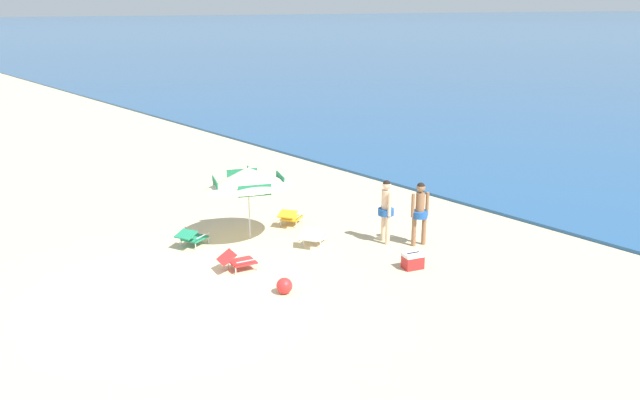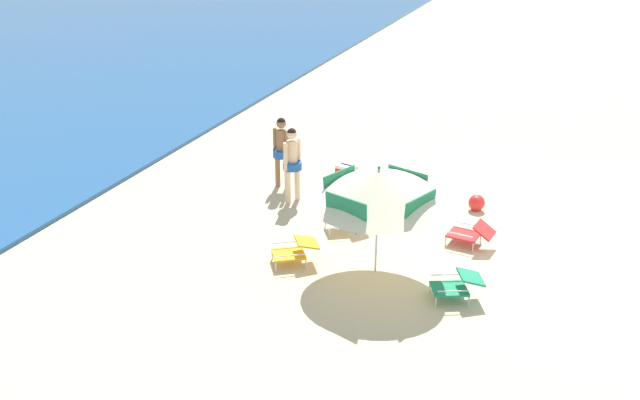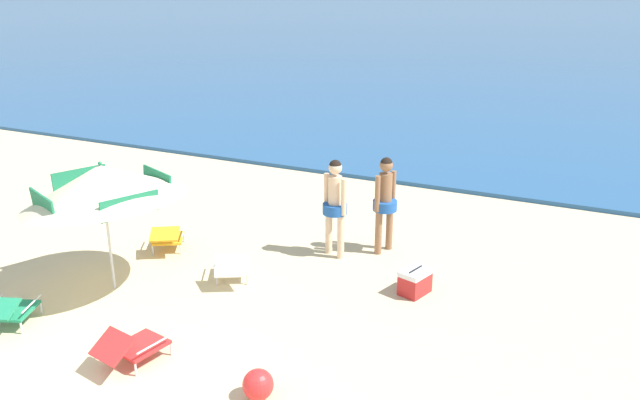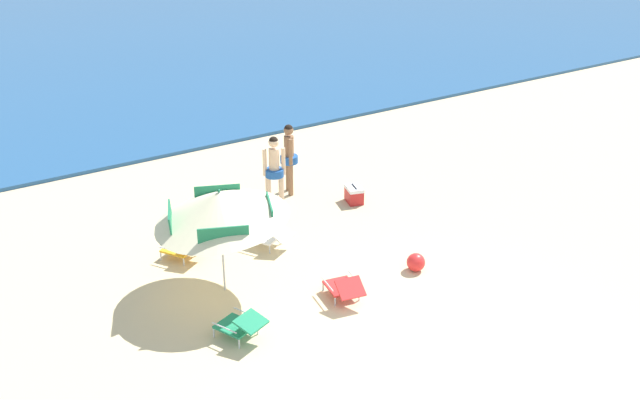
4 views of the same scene
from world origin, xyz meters
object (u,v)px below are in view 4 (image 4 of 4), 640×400
(lounge_chair_under_umbrella, at_px, (270,236))
(beach_umbrella_striped_main, at_px, (220,206))
(lounge_chair_spare_folded, at_px, (344,287))
(lounge_chair_beside_umbrella, at_px, (241,324))
(person_standing_near_shore, at_px, (289,154))
(person_standing_beside, at_px, (274,167))
(cooler_box, at_px, (354,194))
(lounge_chair_facing_sea, at_px, (184,247))
(beach_ball, at_px, (416,262))

(lounge_chair_under_umbrella, bearing_deg, beach_umbrella_striped_main, -146.73)
(lounge_chair_spare_folded, bearing_deg, lounge_chair_beside_umbrella, -178.70)
(lounge_chair_beside_umbrella, xyz_separation_m, person_standing_near_shore, (3.83, 4.80, 0.74))
(lounge_chair_spare_folded, xyz_separation_m, person_standing_beside, (0.93, 4.20, 0.75))
(person_standing_near_shore, bearing_deg, lounge_chair_under_umbrella, -129.19)
(beach_umbrella_striped_main, bearing_deg, cooler_box, 23.60)
(lounge_chair_beside_umbrella, height_order, lounge_chair_facing_sea, lounge_chair_beside_umbrella)
(lounge_chair_beside_umbrella, height_order, person_standing_beside, person_standing_beside)
(beach_umbrella_striped_main, distance_m, person_standing_beside, 3.84)
(lounge_chair_spare_folded, bearing_deg, beach_umbrella_striped_main, 138.52)
(lounge_chair_spare_folded, bearing_deg, person_standing_near_shore, 70.81)
(lounge_chair_spare_folded, xyz_separation_m, beach_ball, (1.81, 0.10, -0.08))
(person_standing_beside, xyz_separation_m, cooler_box, (1.73, -0.77, -0.82))
(beach_umbrella_striped_main, relative_size, lounge_chair_spare_folded, 2.92)
(lounge_chair_under_umbrella, bearing_deg, cooler_box, 17.45)
(cooler_box, relative_size, beach_ball, 1.55)
(lounge_chair_facing_sea, height_order, lounge_chair_spare_folded, lounge_chair_spare_folded)
(person_standing_beside, bearing_deg, person_standing_near_shore, 37.28)
(person_standing_near_shore, relative_size, cooler_box, 3.07)
(lounge_chair_beside_umbrella, distance_m, lounge_chair_spare_folded, 2.17)
(lounge_chair_beside_umbrella, height_order, beach_ball, lounge_chair_beside_umbrella)
(beach_umbrella_striped_main, distance_m, lounge_chair_facing_sea, 2.14)
(person_standing_beside, distance_m, cooler_box, 2.07)
(cooler_box, bearing_deg, person_standing_beside, 155.91)
(beach_ball, bearing_deg, cooler_box, 75.59)
(person_standing_near_shore, bearing_deg, lounge_chair_beside_umbrella, -128.55)
(person_standing_beside, bearing_deg, lounge_chair_under_umbrella, -122.99)
(lounge_chair_facing_sea, distance_m, lounge_chair_spare_folded, 3.58)
(lounge_chair_under_umbrella, relative_size, person_standing_near_shore, 0.58)
(lounge_chair_facing_sea, bearing_deg, person_standing_near_shore, 25.69)
(beach_umbrella_striped_main, height_order, person_standing_beside, beach_umbrella_striped_main)
(person_standing_beside, height_order, cooler_box, person_standing_beside)
(cooler_box, bearing_deg, lounge_chair_spare_folded, -127.83)
(lounge_chair_under_umbrella, height_order, person_standing_beside, person_standing_beside)
(lounge_chair_beside_umbrella, xyz_separation_m, lounge_chair_spare_folded, (2.17, 0.05, -0.01))
(lounge_chair_spare_folded, distance_m, person_standing_near_shore, 5.09)
(lounge_chair_under_umbrella, bearing_deg, lounge_chair_facing_sea, 163.61)
(cooler_box, height_order, beach_ball, cooler_box)
(beach_umbrella_striped_main, bearing_deg, person_standing_near_shore, 43.86)
(lounge_chair_spare_folded, distance_m, beach_ball, 1.81)
(beach_umbrella_striped_main, xyz_separation_m, cooler_box, (4.38, 1.91, -1.56))
(lounge_chair_facing_sea, xyz_separation_m, beach_ball, (3.68, -2.95, -0.09))
(lounge_chair_spare_folded, bearing_deg, person_standing_beside, 77.52)
(lounge_chair_facing_sea, xyz_separation_m, lounge_chair_spare_folded, (1.88, -3.05, -0.01))
(lounge_chair_under_umbrella, height_order, cooler_box, lounge_chair_under_umbrella)
(beach_umbrella_striped_main, height_order, cooler_box, beach_umbrella_striped_main)
(lounge_chair_under_umbrella, height_order, lounge_chair_spare_folded, same)
(person_standing_beside, xyz_separation_m, beach_ball, (0.88, -4.10, -0.84))
(person_standing_near_shore, relative_size, beach_ball, 4.76)
(lounge_chair_beside_umbrella, relative_size, lounge_chair_spare_folded, 1.02)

